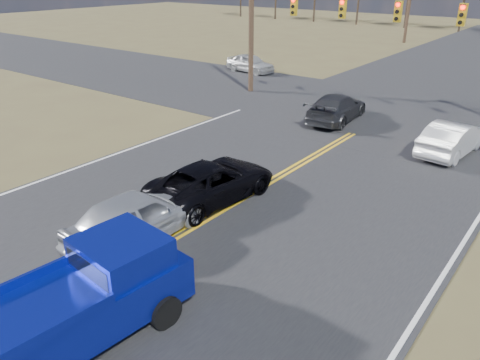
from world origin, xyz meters
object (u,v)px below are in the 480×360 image
Objects in this scene: silver_suv at (137,216)px; pickup_truck at (74,305)px; white_car_queue at (452,138)px; cross_car_west at (250,63)px; black_suv at (212,181)px; dgrey_car_queue at (336,108)px.

pickup_truck is at bearing 122.38° from silver_suv.
silver_suv is at bearing 73.36° from white_car_queue.
white_car_queue is 19.33m from cross_car_west.
cross_car_west is (-17.16, 8.90, -0.02)m from white_car_queue.
white_car_queue is (3.02, 16.31, -0.26)m from pickup_truck.
cross_car_west is at bearing -51.24° from black_suv.
white_car_queue is at bearing -113.25° from black_suv.
black_suv is (-0.00, 3.31, -0.09)m from silver_suv.
pickup_truck is at bearing -144.32° from cross_car_west.
silver_suv reaches higher than black_suv.
black_suv is 10.80m from white_car_queue.
pickup_truck is 1.28× the size of white_car_queue.
black_suv is 1.12× the size of white_car_queue.
silver_suv is 24.72m from cross_car_west.
pickup_truck is 1.15× the size of black_suv.
white_car_queue reaches higher than dgrey_car_queue.
white_car_queue reaches higher than black_suv.
black_suv is (-2.21, 6.86, -0.31)m from pickup_truck.
cross_car_west is at bearing -60.68° from silver_suv.
pickup_truck reaches higher than white_car_queue.
cross_car_west is (-14.14, 25.21, -0.29)m from pickup_truck.
dgrey_car_queue reaches higher than cross_car_west.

